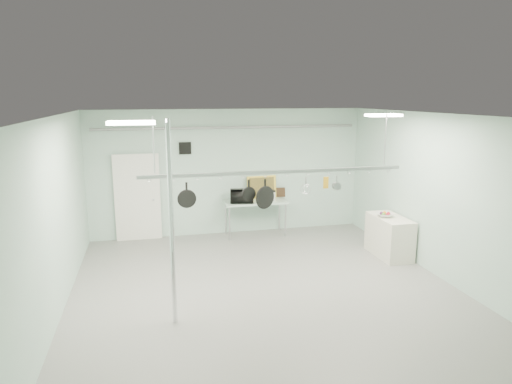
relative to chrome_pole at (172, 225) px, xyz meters
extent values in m
plane|color=gray|center=(1.70, 0.60, -1.60)|extent=(8.00, 8.00, 0.00)
cube|color=silver|center=(1.70, 0.60, 1.59)|extent=(7.00, 8.00, 0.02)
cube|color=#ACCFBC|center=(1.70, 4.59, 0.00)|extent=(7.00, 0.02, 3.20)
cube|color=#ACCFBC|center=(5.19, 0.60, 0.00)|extent=(0.02, 8.00, 3.20)
cube|color=silver|center=(-0.60, 4.54, -0.55)|extent=(1.10, 0.10, 2.20)
cube|color=black|center=(0.60, 4.57, 0.65)|extent=(0.30, 0.04, 0.30)
cylinder|color=gray|center=(1.70, 4.50, 1.15)|extent=(6.60, 0.07, 0.07)
cylinder|color=silver|center=(0.00, 0.00, 0.00)|extent=(0.08, 0.08, 3.20)
cube|color=#9AB5A6|center=(2.30, 4.20, -0.72)|extent=(1.60, 0.70, 0.05)
cylinder|color=#B7B7BC|center=(1.58, 3.92, -1.17)|extent=(0.04, 0.04, 0.86)
cylinder|color=#B7B7BC|center=(1.58, 4.48, -1.17)|extent=(0.04, 0.04, 0.86)
cylinder|color=#B7B7BC|center=(3.02, 3.92, -1.17)|extent=(0.04, 0.04, 0.86)
cylinder|color=#B7B7BC|center=(3.02, 4.48, -1.17)|extent=(0.04, 0.04, 0.86)
cube|color=beige|center=(4.85, 2.00, -1.15)|extent=(0.60, 1.20, 0.90)
cube|color=#B7B7BC|center=(1.90, 0.90, 0.60)|extent=(4.80, 0.06, 0.06)
cylinder|color=#B7B7BC|center=(-0.20, 0.90, 1.10)|extent=(0.02, 0.02, 0.94)
cylinder|color=#B7B7BC|center=(4.00, 0.90, 1.10)|extent=(0.02, 0.02, 0.94)
cube|color=white|center=(-0.50, -0.20, 1.56)|extent=(0.65, 0.30, 0.05)
cube|color=white|center=(4.10, 1.20, 1.56)|extent=(0.65, 0.30, 0.05)
imported|color=black|center=(1.93, 4.12, -0.54)|extent=(0.63, 0.48, 0.32)
cylinder|color=silver|center=(2.73, 4.15, -0.58)|extent=(0.21, 0.21, 0.23)
cube|color=gold|center=(2.54, 4.50, -0.41)|extent=(0.79, 0.19, 0.58)
cube|color=#301E10|center=(3.02, 4.50, -0.57)|extent=(0.30, 0.10, 0.25)
imported|color=silver|center=(4.74, 2.04, -0.66)|extent=(0.42, 0.42, 0.09)
camera|label=1|loc=(-0.29, -6.77, 1.93)|focal=32.00mm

